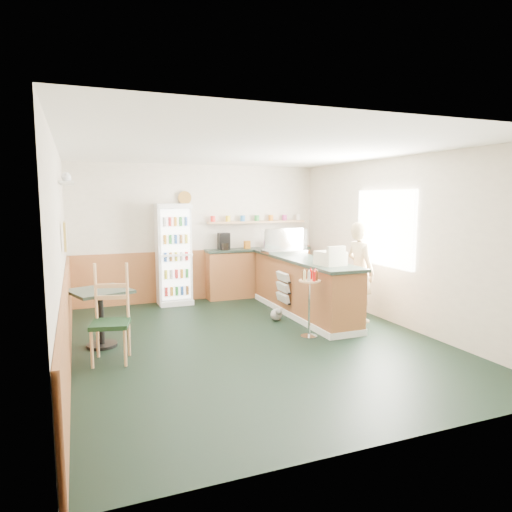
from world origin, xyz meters
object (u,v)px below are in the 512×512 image
display_case (284,241)px  condiment_stand (310,293)px  cash_register (330,258)px  shopkeeper (360,272)px  cafe_chair (109,310)px  cafe_table (100,307)px  drinks_fridge (174,254)px

display_case → condiment_stand: bearing=-104.5°
cash_register → shopkeeper: shopkeeper is taller
condiment_stand → cafe_chair: bearing=177.9°
display_case → shopkeeper: size_ratio=0.48×
shopkeeper → cafe_table: 4.11m
display_case → cafe_chair: (-3.32, -1.90, -0.59)m
display_case → condiment_stand: 2.14m
drinks_fridge → shopkeeper: size_ratio=1.17×
display_case → cash_register: bearing=-90.0°
display_case → cafe_chair: bearing=-150.3°
display_case → cash_register: (-0.00, -1.70, -0.12)m
cash_register → shopkeeper: bearing=8.4°
display_case → condiment_stand: size_ratio=0.80×
cash_register → drinks_fridge: bearing=118.6°
condiment_stand → display_case: bearing=75.5°
display_case → cafe_table: 3.71m
cash_register → cafe_table: size_ratio=0.42×
drinks_fridge → display_case: size_ratio=2.43×
condiment_stand → cafe_table: condiment_stand is taller
condiment_stand → cash_register: bearing=30.0°
cash_register → condiment_stand: bearing=-158.3°
cafe_table → condiment_stand: bearing=-13.2°
drinks_fridge → display_case: 2.14m
condiment_stand → cafe_table: 2.96m
cash_register → shopkeeper: 0.78m
shopkeeper → cafe_table: shopkeeper is taller
drinks_fridge → cash_register: drinks_fridge is taller
cash_register → cafe_chair: bearing=175.1°
cash_register → condiment_stand: size_ratio=0.39×
display_case → cafe_chair: 3.87m
cafe_table → cash_register: bearing=-6.3°
condiment_stand → cafe_chair: cafe_chair is taller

